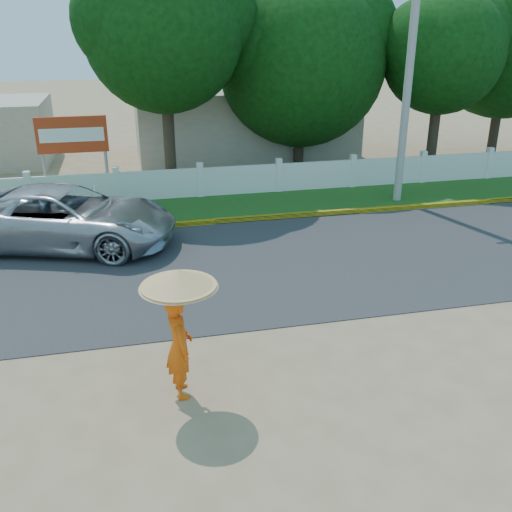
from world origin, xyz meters
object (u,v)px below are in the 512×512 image
(utility_pole, at_px, (408,82))
(vehicle, at_px, (66,218))
(billboard, at_px, (72,139))
(monk_with_parasol, at_px, (179,315))

(utility_pole, bearing_deg, vehicle, -169.72)
(utility_pole, relative_size, billboard, 2.83)
(utility_pole, xyz_separation_m, vehicle, (-11.38, -2.06, -3.30))
(monk_with_parasol, distance_m, billboard, 13.35)
(vehicle, xyz_separation_m, billboard, (0.00, 5.23, 1.27))
(vehicle, height_order, billboard, billboard)
(utility_pole, height_order, billboard, utility_pole)
(vehicle, bearing_deg, monk_with_parasol, -144.09)
(utility_pole, xyz_separation_m, billboard, (-11.37, 3.17, -2.03))
(vehicle, relative_size, billboard, 2.12)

